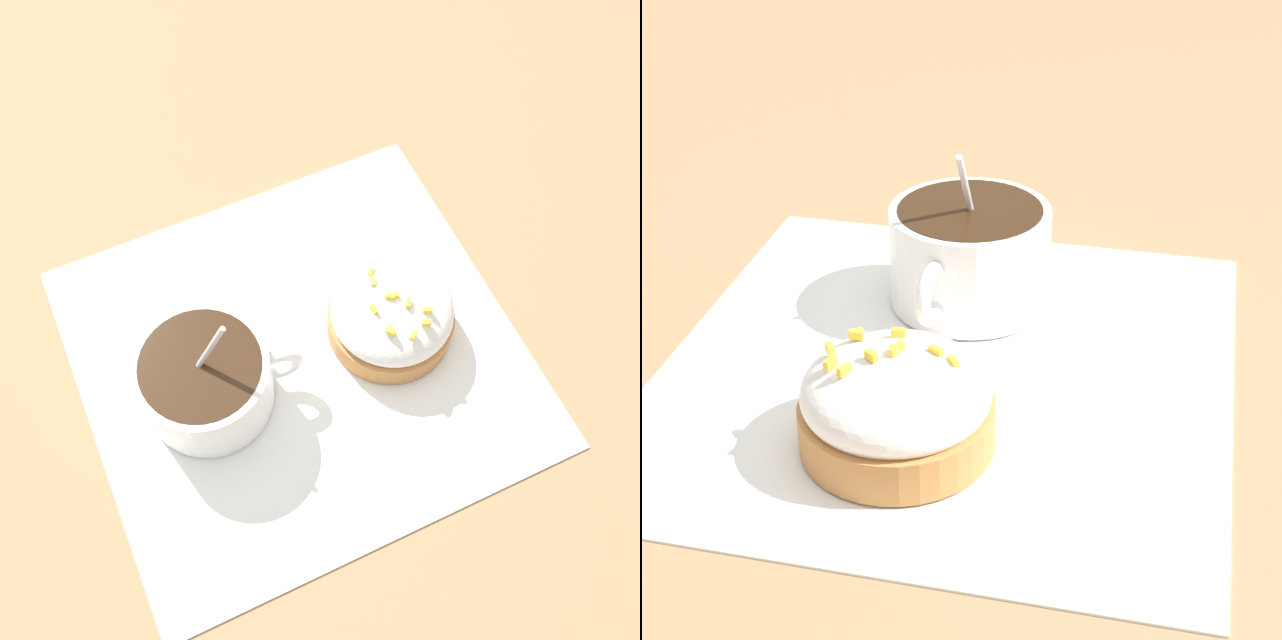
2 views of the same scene
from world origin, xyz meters
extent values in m
plane|color=#93704C|center=(0.00, 0.00, 0.00)|extent=(3.00, 3.00, 0.00)
cube|color=white|center=(0.00, 0.00, 0.00)|extent=(0.36, 0.34, 0.00)
cylinder|color=white|center=(0.07, 0.01, 0.03)|extent=(0.10, 0.10, 0.06)
cylinder|color=#331E0F|center=(0.07, 0.01, 0.06)|extent=(0.09, 0.09, 0.01)
torus|color=white|center=(0.02, 0.02, 0.03)|extent=(0.04, 0.01, 0.04)
ellipsoid|color=silver|center=(0.04, 0.01, 0.01)|extent=(0.02, 0.02, 0.01)
cylinder|color=silver|center=(0.08, 0.01, 0.06)|extent=(0.05, 0.01, 0.09)
cylinder|color=#B2753D|center=(-0.07, 0.00, 0.01)|extent=(0.10, 0.10, 0.02)
ellipsoid|color=white|center=(-0.07, 0.00, 0.03)|extent=(0.09, 0.09, 0.04)
cube|color=yellow|center=(-0.07, 0.00, 0.06)|extent=(0.01, 0.00, 0.00)
cube|color=yellow|center=(-0.09, 0.03, 0.05)|extent=(0.01, 0.01, 0.00)
cube|color=yellow|center=(-0.07, -0.03, 0.05)|extent=(0.01, 0.01, 0.00)
cube|color=yellow|center=(-0.08, 0.03, 0.05)|extent=(0.01, 0.01, 0.00)
cube|color=yellow|center=(-0.08, 0.01, 0.06)|extent=(0.01, 0.01, 0.00)
cube|color=yellow|center=(-0.07, 0.00, 0.06)|extent=(0.01, 0.01, 0.00)
cube|color=yellow|center=(-0.06, -0.02, 0.05)|extent=(0.00, 0.01, 0.00)
cube|color=yellow|center=(-0.06, 0.01, 0.06)|extent=(0.00, 0.01, 0.00)
cube|color=yellow|center=(-0.09, 0.02, 0.05)|extent=(0.01, 0.01, 0.00)
cube|color=yellow|center=(-0.06, 0.03, 0.05)|extent=(0.01, 0.01, 0.00)
cube|color=yellow|center=(-0.06, 0.02, 0.05)|extent=(0.00, 0.01, 0.00)
camera|label=1|loc=(0.06, 0.23, 0.53)|focal=42.00mm
camera|label=2|loc=(-0.46, -0.17, 0.33)|focal=60.00mm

